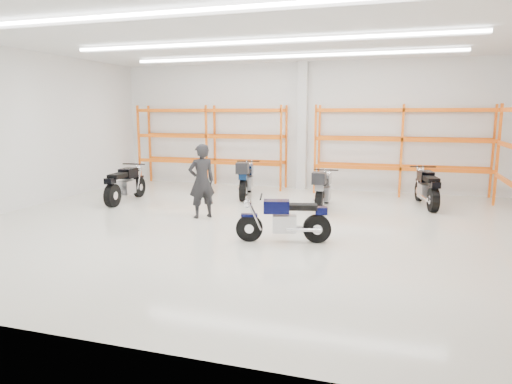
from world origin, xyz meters
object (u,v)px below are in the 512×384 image
(motorcycle_back_c, at_px, (322,190))
(motorcycle_back_d, at_px, (427,189))
(motorcycle_main, at_px, (288,221))
(structural_column, at_px, (302,126))
(motorcycle_back_a, at_px, (124,185))
(motorcycle_back_b, at_px, (246,180))
(standing_man, at_px, (202,181))

(motorcycle_back_c, bearing_deg, motorcycle_back_d, 23.95)
(motorcycle_main, relative_size, motorcycle_back_d, 0.88)
(motorcycle_main, height_order, motorcycle_back_d, motorcycle_back_d)
(structural_column, bearing_deg, motorcycle_back_a, -138.55)
(motorcycle_main, bearing_deg, structural_column, 99.11)
(motorcycle_main, relative_size, motorcycle_back_c, 0.88)
(motorcycle_back_b, bearing_deg, motorcycle_back_a, -150.63)
(motorcycle_main, relative_size, motorcycle_back_b, 0.84)
(motorcycle_back_a, distance_m, structural_column, 6.49)
(standing_man, bearing_deg, motorcycle_back_d, 165.28)
(structural_column, bearing_deg, motorcycle_main, -80.89)
(motorcycle_back_b, height_order, motorcycle_back_d, motorcycle_back_b)
(motorcycle_back_b, relative_size, structural_column, 0.53)
(motorcycle_back_b, height_order, structural_column, structural_column)
(motorcycle_back_a, distance_m, standing_man, 3.36)
(motorcycle_main, bearing_deg, motorcycle_back_c, 87.02)
(motorcycle_back_d, distance_m, standing_man, 6.58)
(motorcycle_back_c, distance_m, structural_column, 4.00)
(motorcycle_back_d, bearing_deg, motorcycle_back_b, -178.30)
(motorcycle_main, xyz_separation_m, motorcycle_back_b, (-2.49, 4.63, 0.12))
(motorcycle_back_a, xyz_separation_m, standing_man, (3.11, -1.18, 0.44))
(standing_man, bearing_deg, motorcycle_back_b, -137.51)
(motorcycle_main, bearing_deg, motorcycle_back_d, 57.53)
(standing_man, bearing_deg, motorcycle_main, 105.48)
(motorcycle_main, distance_m, motorcycle_back_a, 6.42)
(motorcycle_back_a, xyz_separation_m, structural_column, (4.69, 4.14, 1.72))
(motorcycle_back_d, bearing_deg, motorcycle_main, -122.47)
(motorcycle_back_a, bearing_deg, motorcycle_main, -25.52)
(motorcycle_back_a, height_order, motorcycle_back_c, motorcycle_back_c)
(motorcycle_back_b, xyz_separation_m, standing_man, (-0.19, -3.04, 0.38))
(motorcycle_main, bearing_deg, standing_man, 149.39)
(motorcycle_main, height_order, motorcycle_back_b, motorcycle_back_b)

